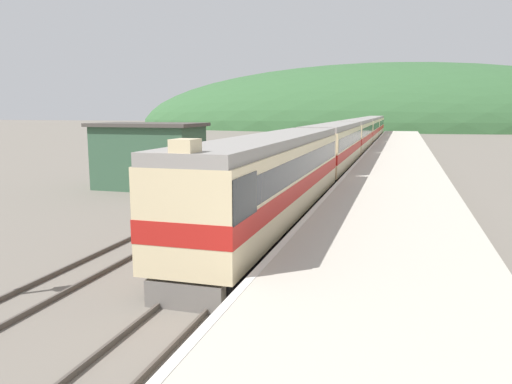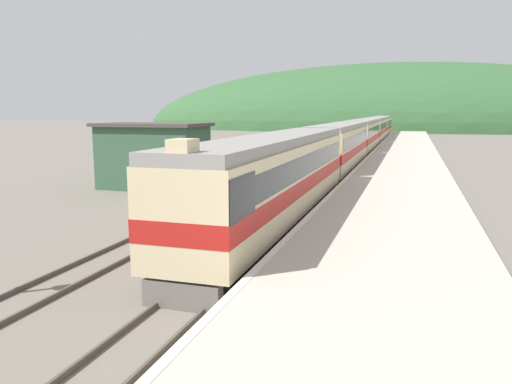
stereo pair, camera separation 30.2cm
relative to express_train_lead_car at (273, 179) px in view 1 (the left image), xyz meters
name	(u,v)px [view 1 (the left image)]	position (x,y,z in m)	size (l,w,h in m)	color
track_main	(356,154)	(0.00, 41.63, -2.29)	(1.52, 180.00, 0.16)	#4C443D
track_siding	(319,153)	(-4.61, 41.63, -2.29)	(1.52, 180.00, 0.16)	#4C443D
platform	(396,170)	(5.18, 21.63, -1.85)	(6.86, 140.00, 1.06)	#BCB5A5
distant_hills	(385,128)	(0.00, 138.94, -2.37)	(162.26, 73.02, 39.47)	#335B33
station_shed	(149,156)	(-11.50, 9.58, -0.05)	(7.51, 4.63, 4.60)	#385B42
express_train_lead_car	(273,179)	(0.00, 0.00, 0.00)	(2.98, 20.57, 4.70)	black
carriage_second	(334,147)	(0.00, 20.94, -0.01)	(2.97, 19.09, 4.34)	black
carriage_third	(356,136)	(0.00, 40.91, -0.01)	(2.97, 19.09, 4.34)	black
carriage_fourth	(367,130)	(0.00, 60.88, -0.01)	(2.97, 19.09, 4.34)	black
carriage_fifth	(374,126)	(0.00, 80.85, -0.01)	(2.97, 19.09, 4.34)	black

